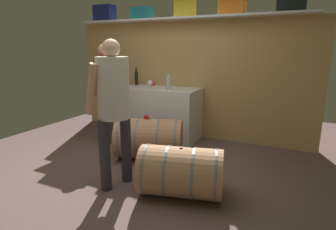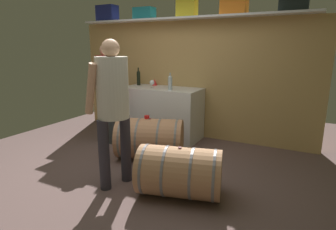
{
  "view_description": "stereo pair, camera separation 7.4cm",
  "coord_description": "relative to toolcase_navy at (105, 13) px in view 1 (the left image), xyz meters",
  "views": [
    {
      "loc": [
        1.94,
        -2.73,
        1.61
      ],
      "look_at": [
        0.41,
        0.4,
        0.76
      ],
      "focal_mm": 29.78,
      "sensor_mm": 36.0,
      "label": 1
    },
    {
      "loc": [
        2.01,
        -2.69,
        1.61
      ],
      "look_at": [
        0.41,
        0.4,
        0.76
      ],
      "focal_mm": 29.78,
      "sensor_mm": 36.0,
      "label": 2
    }
  ],
  "objects": [
    {
      "name": "ground_plane",
      "position": [
        1.67,
        -1.35,
        -2.26
      ],
      "size": [
        5.71,
        7.21,
        0.02
      ],
      "primitive_type": "cube",
      "color": "brown"
    },
    {
      "name": "back_wall_panel",
      "position": [
        1.67,
        0.15,
        -1.21
      ],
      "size": [
        4.51,
        0.1,
        2.07
      ],
      "primitive_type": "cube",
      "color": "tan",
      "rests_on": "ground"
    },
    {
      "name": "high_shelf_board",
      "position": [
        1.67,
        0.0,
        -0.16
      ],
      "size": [
        4.15,
        0.4,
        0.03
      ],
      "primitive_type": "cube",
      "color": "silver",
      "rests_on": "back_wall_panel"
    },
    {
      "name": "toolcase_navy",
      "position": [
        0.0,
        0.0,
        0.0
      ],
      "size": [
        0.39,
        0.24,
        0.3
      ],
      "primitive_type": "cube",
      "rotation": [
        0.0,
        0.0,
        0.0
      ],
      "color": "navy",
      "rests_on": "high_shelf_board"
    },
    {
      "name": "toolcase_teal",
      "position": [
        0.85,
        0.0,
        -0.04
      ],
      "size": [
        0.38,
        0.23,
        0.21
      ],
      "primitive_type": "cube",
      "rotation": [
        0.0,
        0.0,
        0.02
      ],
      "color": "#1B7786",
      "rests_on": "high_shelf_board"
    },
    {
      "name": "toolcase_yellow",
      "position": [
        1.69,
        0.0,
        -0.0
      ],
      "size": [
        0.33,
        0.2,
        0.29
      ],
      "primitive_type": "cube",
      "rotation": [
        0.0,
        0.0,
        0.0
      ],
      "color": "yellow",
      "rests_on": "high_shelf_board"
    },
    {
      "name": "toolcase_orange",
      "position": [
        2.49,
        0.0,
        -0.01
      ],
      "size": [
        0.39,
        0.29,
        0.27
      ],
      "primitive_type": "cube",
      "rotation": [
        0.0,
        0.0,
        0.01
      ],
      "color": "orange",
      "rests_on": "high_shelf_board"
    },
    {
      "name": "toolcase_black",
      "position": [
        3.34,
        0.0,
        -0.05
      ],
      "size": [
        0.4,
        0.23,
        0.2
      ],
      "primitive_type": "cube",
      "rotation": [
        0.0,
        0.0,
        0.01
      ],
      "color": "black",
      "rests_on": "high_shelf_board"
    },
    {
      "name": "work_cabinet",
      "position": [
        1.32,
        -0.24,
        -1.79
      ],
      "size": [
        1.41,
        0.66,
        0.91
      ],
      "primitive_type": "cube",
      "color": "silver",
      "rests_on": "ground"
    },
    {
      "name": "wine_bottle_dark",
      "position": [
        0.76,
        -0.11,
        -1.19
      ],
      "size": [
        0.07,
        0.07,
        0.33
      ],
      "color": "black",
      "rests_on": "work_cabinet"
    },
    {
      "name": "wine_bottle_clear",
      "position": [
        1.58,
        -0.4,
        -1.21
      ],
      "size": [
        0.07,
        0.07,
        0.29
      ],
      "color": "#ACBBC1",
      "rests_on": "work_cabinet"
    },
    {
      "name": "wine_glass",
      "position": [
        1.19,
        -0.34,
        -1.24
      ],
      "size": [
        0.09,
        0.09,
        0.14
      ],
      "color": "white",
      "rests_on": "work_cabinet"
    },
    {
      "name": "red_funnel",
      "position": [
        1.05,
        -0.0,
        -1.28
      ],
      "size": [
        0.11,
        0.11,
        0.12
      ],
      "primitive_type": "cone",
      "color": "red",
      "rests_on": "work_cabinet"
    },
    {
      "name": "wine_barrel_near",
      "position": [
        1.66,
        -1.22,
        -1.95
      ],
      "size": [
        1.09,
        0.87,
        0.61
      ],
      "rotation": [
        0.0,
        0.0,
        0.33
      ],
      "color": "tan",
      "rests_on": "ground"
    },
    {
      "name": "wine_barrel_far",
      "position": [
        2.5,
        -1.99,
        -1.97
      ],
      "size": [
        1.01,
        0.76,
        0.57
      ],
      "rotation": [
        0.0,
        0.0,
        0.26
      ],
      "color": "tan",
      "rests_on": "ground"
    },
    {
      "name": "tasting_cup",
      "position": [
        1.61,
        -1.22,
        -1.62
      ],
      "size": [
        0.07,
        0.07,
        0.04
      ],
      "primitive_type": "cylinder",
      "color": "red",
      "rests_on": "wine_barrel_near"
    },
    {
      "name": "winemaker_pouring",
      "position": [
        1.71,
        -2.1,
        -1.21
      ],
      "size": [
        0.46,
        0.54,
        1.7
      ],
      "rotation": [
        0.0,
        0.0,
        1.28
      ],
      "color": "#2F2D38",
      "rests_on": "ground"
    },
    {
      "name": "visitor_tasting",
      "position": [
        0.61,
        -0.84,
        -1.23
      ],
      "size": [
        0.53,
        0.51,
        1.66
      ],
      "rotation": [
        0.0,
        0.0,
        -0.65
      ],
      "color": "#2E3233",
      "rests_on": "ground"
    }
  ]
}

